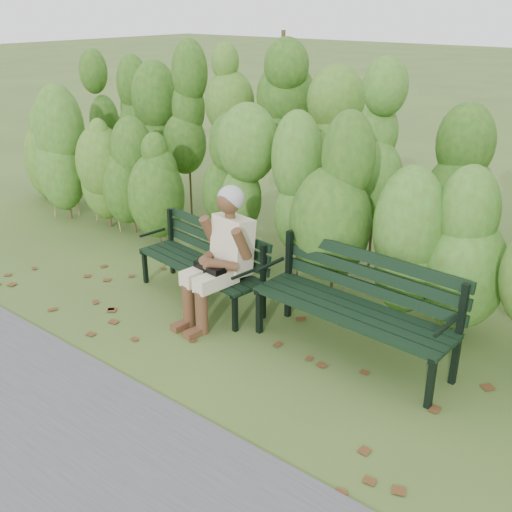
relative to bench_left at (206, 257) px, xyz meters
The scene contains 7 objects.
ground 1.09m from the bench_left, 33.91° to the right, with size 80.00×80.00×0.00m, color #3F5727.
footpath 2.91m from the bench_left, 73.40° to the right, with size 60.00×2.50×0.01m, color #474749.
hedge_band 1.74m from the bench_left, 57.96° to the left, with size 11.04×1.67×2.42m.
leaf_litter 1.01m from the bench_left, 54.84° to the right, with size 5.92×2.17×0.01m.
bench_left is the anchor object (origin of this frame).
bench_right 1.76m from the bench_left, ahead, with size 1.82×0.67×0.90m.
seated_woman 0.54m from the bench_left, 27.94° to the right, with size 0.58×0.85×1.31m.
Camera 1 is at (3.09, -3.53, 2.87)m, focal length 42.00 mm.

